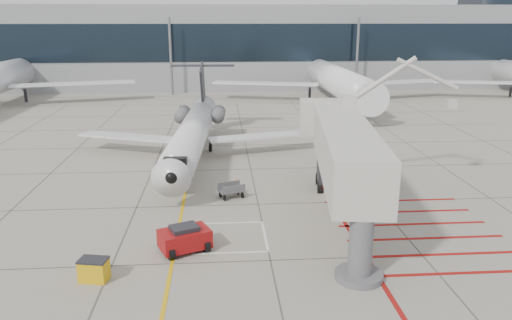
{
  "coord_description": "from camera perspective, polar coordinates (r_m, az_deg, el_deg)",
  "views": [
    {
      "loc": [
        -2.42,
        -27.0,
        11.98
      ],
      "look_at": [
        0.0,
        6.0,
        2.5
      ],
      "focal_mm": 35.0,
      "sensor_mm": 36.0,
      "label": 1
    }
  ],
  "objects": [
    {
      "name": "cone_nose",
      "position": [
        36.57,
        -2.93,
        -2.7
      ],
      "size": [
        0.39,
        0.39,
        0.55
      ],
      "primitive_type": "cone",
      "color": "#F3490C",
      "rests_on": "ground_plane"
    },
    {
      "name": "terminal_building",
      "position": [
        97.92,
        3.18,
        13.05
      ],
      "size": [
        180.0,
        28.0,
        14.0
      ],
      "primitive_type": "cube",
      "color": "gray",
      "rests_on": "ground_plane"
    },
    {
      "name": "bg_aircraft_c",
      "position": [
        75.12,
        8.79,
        11.16
      ],
      "size": [
        35.42,
        39.36,
        11.81
      ],
      "primitive_type": null,
      "color": "silver",
      "rests_on": "ground_plane"
    },
    {
      "name": "terminal_glass_band",
      "position": [
        83.97,
        4.43,
        13.22
      ],
      "size": [
        180.0,
        0.1,
        6.0
      ],
      "primitive_type": "cube",
      "color": "black",
      "rests_on": "ground_plane"
    },
    {
      "name": "regional_jet",
      "position": [
        41.16,
        -7.71,
        4.17
      ],
      "size": [
        23.71,
        29.12,
        7.3
      ],
      "primitive_type": null,
      "rotation": [
        0.0,
        0.0,
        -0.06
      ],
      "color": "silver",
      "rests_on": "ground_plane"
    },
    {
      "name": "ground_power_unit",
      "position": [
        35.13,
        9.97,
        -2.57
      ],
      "size": [
        2.52,
        1.64,
        1.89
      ],
      "primitive_type": null,
      "rotation": [
        0.0,
        0.0,
        0.11
      ],
      "color": "silver",
      "rests_on": "ground_plane"
    },
    {
      "name": "pushback_tug",
      "position": [
        26.97,
        -8.16,
        -8.78
      ],
      "size": [
        3.01,
        2.5,
        1.51
      ],
      "primitive_type": null,
      "rotation": [
        0.0,
        0.0,
        0.4
      ],
      "color": "maroon",
      "rests_on": "ground_plane"
    },
    {
      "name": "cone_side",
      "position": [
        37.34,
        -2.32,
        -2.36
      ],
      "size": [
        0.33,
        0.33,
        0.46
      ],
      "primitive_type": "cone",
      "color": "orange",
      "rests_on": "ground_plane"
    },
    {
      "name": "spill_bin",
      "position": [
        25.2,
        -18.03,
        -11.82
      ],
      "size": [
        1.42,
        1.08,
        1.11
      ],
      "primitive_type": null,
      "rotation": [
        0.0,
        0.0,
        -0.19
      ],
      "color": "gold",
      "rests_on": "ground_plane"
    },
    {
      "name": "jet_bridge",
      "position": [
        29.63,
        10.23,
        0.01
      ],
      "size": [
        11.8,
        20.79,
        7.91
      ],
      "primitive_type": null,
      "rotation": [
        0.0,
        0.0,
        -0.13
      ],
      "color": "beige",
      "rests_on": "ground_plane"
    },
    {
      "name": "ground_plane",
      "position": [
        29.63,
        0.86,
        -7.86
      ],
      "size": [
        260.0,
        260.0,
        0.0
      ],
      "primitive_type": "plane",
      "color": "#9B9686",
      "rests_on": "ground"
    },
    {
      "name": "baggage_cart",
      "position": [
        34.41,
        -2.84,
        -3.47
      ],
      "size": [
        1.93,
        1.57,
        1.06
      ],
      "primitive_type": null,
      "rotation": [
        0.0,
        0.0,
        0.35
      ],
      "color": "#505155",
      "rests_on": "ground_plane"
    }
  ]
}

